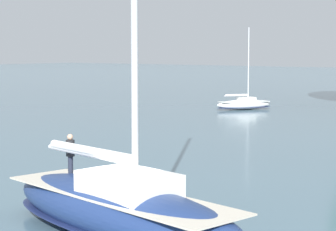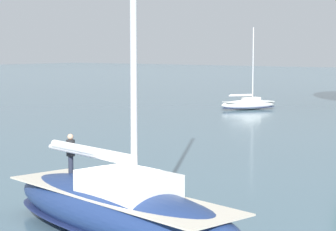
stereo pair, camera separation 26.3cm
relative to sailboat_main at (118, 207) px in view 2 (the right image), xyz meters
name	(u,v)px [view 2 (the right image)]	position (x,y,z in m)	size (l,w,h in m)	color
sailboat_main	(118,207)	(0.00, 0.00, 0.00)	(12.37, 5.62, 16.41)	navy
sailboat_moored_mid_channel	(248,104)	(-20.62, 45.46, -0.50)	(5.11, 6.45, 8.98)	silver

